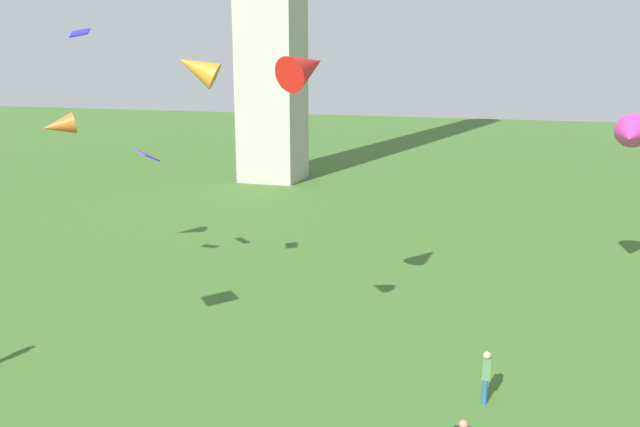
% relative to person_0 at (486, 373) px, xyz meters
% --- Properties ---
extents(person_0, '(0.28, 0.53, 1.70)m').
position_rel_person_0_xyz_m(person_0, '(0.00, 0.00, 0.00)').
color(person_0, '#235693').
rests_on(person_0, ground_plane).
extents(kite_flying_1, '(0.99, 1.08, 0.39)m').
position_rel_person_0_xyz_m(kite_flying_1, '(-14.98, 1.15, 10.62)').
color(kite_flying_1, '#221DF0').
extents(kite_flying_3, '(1.46, 1.38, 0.60)m').
position_rel_person_0_xyz_m(kite_flying_3, '(-16.69, 7.69, 5.18)').
color(kite_flying_3, '#5532E6').
extents(kite_flying_5, '(1.97, 2.43, 1.74)m').
position_rel_person_0_xyz_m(kite_flying_5, '(-6.88, 2.69, 9.41)').
color(kite_flying_5, red).
extents(kite_flying_6, '(1.90, 1.90, 1.26)m').
position_rel_person_0_xyz_m(kite_flying_6, '(-21.17, 7.14, 6.50)').
color(kite_flying_6, '#C45F20').
extents(kite_flying_7, '(1.51, 1.16, 1.19)m').
position_rel_person_0_xyz_m(kite_flying_7, '(-8.19, -2.93, 9.47)').
color(kite_flying_7, '#C5801C').
extents(kite_flying_8, '(1.93, 2.49, 1.68)m').
position_rel_person_0_xyz_m(kite_flying_8, '(5.07, 11.08, 6.51)').
color(kite_flying_8, '#D83193').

